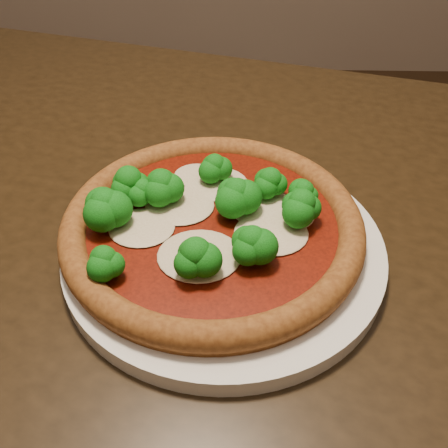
{
  "coord_description": "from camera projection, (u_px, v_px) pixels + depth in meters",
  "views": [
    {
      "loc": [
        0.05,
        -0.47,
        1.1
      ],
      "look_at": [
        0.04,
        -0.12,
        0.79
      ],
      "focal_mm": 40.0,
      "sensor_mm": 36.0,
      "label": 1
    }
  ],
  "objects": [
    {
      "name": "dining_table",
      "position": [
        179.0,
        280.0,
        0.61
      ],
      "size": [
        1.3,
        1.13,
        0.75
      ],
      "rotation": [
        0.0,
        0.0,
        -0.27
      ],
      "color": "black",
      "rests_on": "floor"
    },
    {
      "name": "plate",
      "position": [
        224.0,
        247.0,
        0.5
      ],
      "size": [
        0.31,
        0.31,
        0.02
      ],
      "primitive_type": "cylinder",
      "color": "silver",
      "rests_on": "dining_table"
    },
    {
      "name": "pizza",
      "position": [
        210.0,
        221.0,
        0.49
      ],
      "size": [
        0.3,
        0.3,
        0.06
      ],
      "rotation": [
        0.0,
        0.0,
        0.1
      ],
      "color": "brown",
      "rests_on": "plate"
    }
  ]
}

